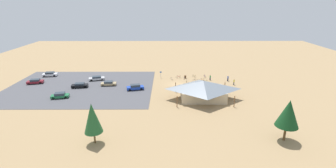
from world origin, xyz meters
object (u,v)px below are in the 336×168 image
Objects in this scene: bicycle_black_front_row at (196,80)px; car_black_second_row at (80,85)px; bicycle_orange_edge_south at (202,80)px; visitor_crossing_yard at (228,78)px; car_silver_by_curb at (97,78)px; car_green_mid_lot at (60,95)px; pine_mideast at (92,118)px; bicycle_silver_yard_front at (187,81)px; car_white_end_stall at (50,74)px; pine_far_east at (288,113)px; lot_sign at (161,74)px; car_maroon_inner_stall at (35,81)px; bicycle_blue_near_porch at (185,78)px; bicycle_white_yard_left at (172,79)px; car_tan_far_end at (109,83)px; bicycle_green_edge_north at (205,81)px; bicycle_red_trailside at (178,77)px; bike_pavilion at (203,89)px; bicycle_purple_lone_west at (205,76)px; visitor_by_pavilion at (234,82)px; car_blue_near_entry at (135,87)px; trash_bin at (185,77)px; visitor_at_bikes at (210,77)px.

bicycle_black_front_row is 33.58m from car_black_second_row.
bicycle_orange_edge_south is 0.97× the size of visitor_crossing_yard.
car_green_mid_lot is at bearing 69.80° from car_silver_by_curb.
pine_mideast reaches higher than bicycle_silver_yard_front.
pine_far_east is at bearing 146.86° from car_white_end_stall.
car_maroon_inner_stall is (36.82, 5.48, -0.69)m from lot_sign.
pine_far_east is at bearing 112.75° from bicycle_blue_near_porch.
car_black_second_row is at bearing 14.31° from bicycle_white_yard_left.
bicycle_silver_yard_front is at bearing -172.10° from car_tan_far_end.
bicycle_orange_edge_south is at bearing -67.08° from bicycle_green_edge_north.
bicycle_red_trailside is 25.34m from car_silver_by_curb.
car_silver_by_curb is at bearing 165.62° from car_white_end_stall.
pine_far_east is at bearing 121.65° from bike_pavilion.
car_silver_by_curb is 6.86m from car_tan_far_end.
car_green_mid_lot is (38.88, 17.06, 0.34)m from bicycle_purple_lone_west.
pine_mideast is 32.93m from pine_far_east.
car_green_mid_lot is 0.97× the size of car_white_end_stall.
visitor_by_pavilion reaches higher than bicycle_red_trailside.
car_black_second_row is at bearing 15.17° from bicycle_blue_near_porch.
pine_mideast is 26.72m from car_blue_near_entry.
bicycle_green_edge_north is at bearing -126.30° from pine_mideast.
visitor_at_bikes is (-7.54, 1.95, 0.41)m from trash_bin.
car_black_second_row is at bearing 14.35° from bicycle_purple_lone_west.
bicycle_green_edge_north is at bearing 172.36° from car_white_end_stall.
car_blue_near_entry is (-30.11, 5.35, 0.06)m from car_maroon_inner_stall.
trash_bin is 0.41× the size of lot_sign.
car_silver_by_curb is 2.83× the size of visitor_by_pavilion.
car_maroon_inner_stall is 1.08× the size of car_tan_far_end.
trash_bin is 0.20× the size of car_green_mid_lot.
lot_sign is at bearing -8.58° from visitor_at_bikes.
bicycle_silver_yard_front is at bearing -11.34° from visitor_by_pavilion.
pine_mideast is 4.22× the size of bicycle_silver_yard_front.
bicycle_silver_yard_front is at bearing 94.90° from bicycle_blue_near_porch.
visitor_crossing_yard is at bearing 170.88° from lot_sign.
bicycle_green_edge_north is at bearing 50.45° from visitor_at_bikes.
car_maroon_inner_stall is (59.31, -30.77, -4.43)m from pine_far_east.
pine_far_east is 4.78× the size of bicycle_white_yard_left.
visitor_crossing_yard is at bearing -177.81° from car_maroon_inner_stall.
pine_far_east is at bearing 121.81° from lot_sign.
lot_sign is 1.27× the size of visitor_crossing_yard.
trash_bin reaches higher than bicycle_black_front_row.
bicycle_green_edge_north reaches higher than bicycle_white_yard_left.
car_green_mid_lot reaches higher than bicycle_silver_yard_front.
bicycle_orange_edge_south is (0.66, -1.55, -0.03)m from bicycle_green_edge_north.
bicycle_blue_near_porch is 0.94× the size of bicycle_purple_lone_west.
car_silver_by_curb reaches higher than bicycle_white_yard_left.
car_black_second_row is (30.29, 8.59, 0.26)m from trash_bin.
trash_bin reaches higher than bicycle_purple_lone_west.
lot_sign is 0.46× the size of car_maroon_inner_stall.
pine_far_east is 1.53× the size of car_silver_by_curb.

